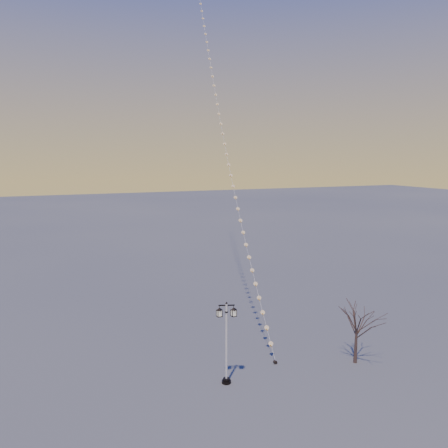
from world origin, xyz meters
TOP-DOWN VIEW (x-y plane):
  - ground at (0.00, 0.00)m, footprint 300.00×300.00m
  - street_lamp at (-2.39, 0.27)m, footprint 1.29×0.73m
  - bare_tree at (6.83, -0.52)m, footprint 2.51×2.51m
  - kite_train at (5.47, 19.94)m, footprint 8.18×37.70m

SIDE VIEW (x-z plane):
  - ground at x=0.00m, z-range 0.00..0.00m
  - bare_tree at x=6.83m, z-range 0.81..4.98m
  - street_lamp at x=-2.39m, z-range 0.28..5.52m
  - kite_train at x=5.47m, z-range -0.08..37.17m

